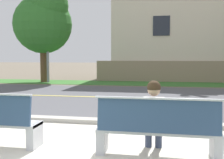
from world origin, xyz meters
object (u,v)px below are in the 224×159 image
bench_right (157,130)px  shade_tree_far_left (44,20)px  seated_person_white (154,114)px  streetlamp (48,24)px

bench_right → shade_tree_far_left: shade_tree_far_left is taller
bench_right → seated_person_white: bearing=110.3°
bench_right → streetlamp: (-7.03, 11.86, 3.35)m
seated_person_white → shade_tree_far_left: size_ratio=0.20×
seated_person_white → streetlamp: streetlamp is taller
streetlamp → shade_tree_far_left: (-0.32, 0.05, 0.24)m
bench_right → streetlamp: bearing=120.7°
bench_right → shade_tree_far_left: bearing=121.7°
streetlamp → shade_tree_far_left: streetlamp is taller
seated_person_white → shade_tree_far_left: 14.22m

